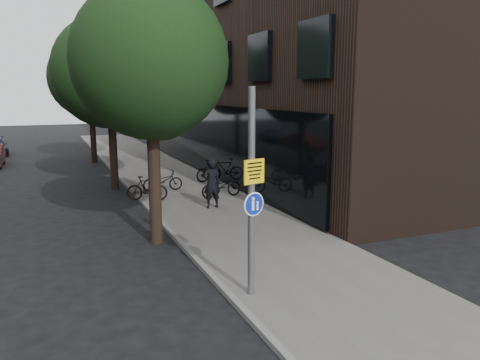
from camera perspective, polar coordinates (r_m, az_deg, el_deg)
ground at (r=11.31m, az=8.58°, el=-12.61°), size 120.00×120.00×0.00m
sidewalk at (r=20.16m, az=-5.72°, el=-1.90°), size 4.50×60.00×0.12m
curb_edge at (r=19.64m, az=-12.00°, el=-2.42°), size 0.15×60.00×0.13m
building_right_dark_brick at (r=34.15m, az=1.65°, el=18.40°), size 12.00×40.00×18.00m
street_tree_near at (r=13.80m, az=-10.67°, el=13.26°), size 4.40×4.40×7.50m
street_tree_mid at (r=22.17m, az=-15.49°, el=12.06°), size 5.00×5.00×7.80m
street_tree_far at (r=31.11m, az=-17.73°, el=11.46°), size 5.00×5.00×7.80m
signpost at (r=9.79m, az=1.40°, el=-1.62°), size 0.51×0.16×4.45m
pedestrian at (r=17.60m, az=-3.47°, el=-0.44°), size 0.68×0.45×1.86m
parked_bike_facade_near at (r=19.42m, az=-2.29°, el=-0.70°), size 1.94×0.96×0.97m
parked_bike_facade_far at (r=22.89m, az=-3.39°, el=1.20°), size 1.89×0.91×1.09m
parked_bike_curb_near at (r=20.94m, az=-9.40°, el=-0.09°), size 1.77×0.74×0.91m
parked_bike_curb_far at (r=19.20m, az=-11.27°, el=-1.01°), size 1.71×1.06×0.99m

